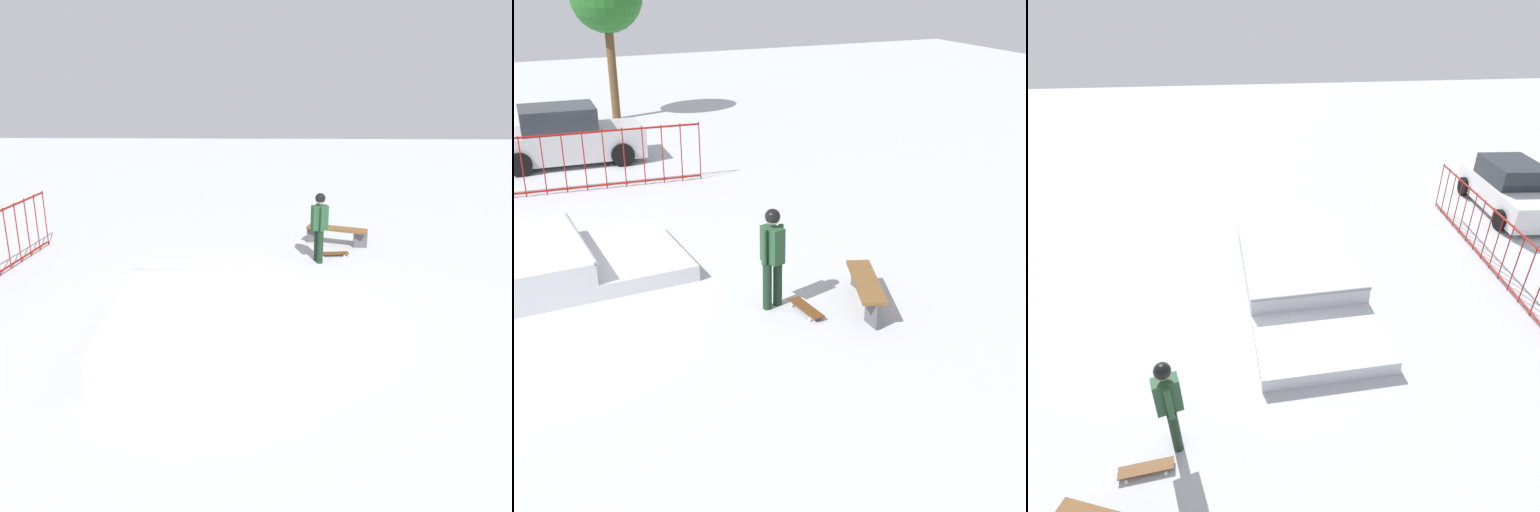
% 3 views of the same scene
% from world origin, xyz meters
% --- Properties ---
extents(ground_plane, '(60.00, 60.00, 0.00)m').
position_xyz_m(ground_plane, '(0.00, 0.00, 0.00)').
color(ground_plane, '#B7BABF').
extents(skater, '(0.43, 0.42, 1.73)m').
position_xyz_m(skater, '(3.38, -1.34, 1.01)').
color(skater, black).
rests_on(skater, ground).
extents(skateboard, '(0.32, 0.82, 0.09)m').
position_xyz_m(skateboard, '(3.80, -1.75, 0.08)').
color(skateboard, '#593314').
rests_on(skateboard, ground).
extents(park_bench, '(0.94, 1.64, 0.48)m').
position_xyz_m(park_bench, '(4.79, -1.95, 0.36)').
color(park_bench, brown).
rests_on(park_bench, ground).
extents(parked_car_silver, '(4.19, 2.10, 1.60)m').
position_xyz_m(parked_car_silver, '(1.64, 8.81, 0.72)').
color(parked_car_silver, '#B7B7BC').
rests_on(parked_car_silver, ground).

